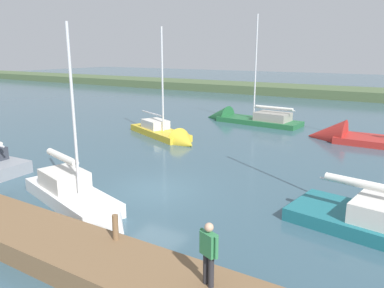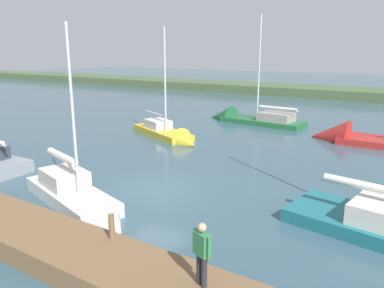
{
  "view_description": "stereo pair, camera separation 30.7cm",
  "coord_description": "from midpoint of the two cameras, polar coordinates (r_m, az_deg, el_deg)",
  "views": [
    {
      "loc": [
        -9.85,
        12.72,
        6.16
      ],
      "look_at": [
        -1.01,
        -1.69,
        1.96
      ],
      "focal_mm": 35.15,
      "sensor_mm": 36.0,
      "label": 1
    },
    {
      "loc": [
        -10.11,
        12.55,
        6.16
      ],
      "look_at": [
        -1.01,
        -1.69,
        1.96
      ],
      "focal_mm": 35.15,
      "sensor_mm": 36.0,
      "label": 2
    }
  ],
  "objects": [
    {
      "name": "far_shoreline",
      "position": [
        55.75,
        22.23,
        6.59
      ],
      "size": [
        180.0,
        8.0,
        2.4
      ],
      "primitive_type": "cube",
      "color": "#4C603D",
      "rests_on": "ground_plane"
    },
    {
      "name": "dock_pier",
      "position": [
        13.33,
        -21.83,
        -13.02
      ],
      "size": [
        25.58,
        2.27,
        0.68
      ],
      "primitive_type": "cube",
      "color": "brown",
      "rests_on": "ground_plane"
    },
    {
      "name": "sailboat_far_left",
      "position": [
        33.93,
        8.34,
        3.62
      ],
      "size": [
        9.13,
        3.25,
        10.3
      ],
      "rotation": [
        0.0,
        0.0,
        -0.09
      ],
      "color": "#236638",
      "rests_on": "ground_plane"
    },
    {
      "name": "sailboat_outer_mooring",
      "position": [
        27.2,
        -3.05,
        1.32
      ],
      "size": [
        7.49,
        4.69,
        8.6
      ],
      "rotation": [
        0.0,
        0.0,
        2.72
      ],
      "color": "gold",
      "rests_on": "ground_plane"
    },
    {
      "name": "sailboat_far_right",
      "position": [
        15.82,
        -16.03,
        -8.54
      ],
      "size": [
        7.01,
        3.55,
        7.97
      ],
      "rotation": [
        0.0,
        0.0,
        2.86
      ],
      "color": "white",
      "rests_on": "ground_plane"
    },
    {
      "name": "mooring_post_near",
      "position": [
        11.68,
        -11.35,
        -12.18
      ],
      "size": [
        0.18,
        0.18,
        0.78
      ],
      "primitive_type": "cylinder",
      "color": "brown",
      "rests_on": "dock_pier"
    },
    {
      "name": "sailboat_inner_slip",
      "position": [
        28.3,
        25.81,
        0.28
      ],
      "size": [
        10.79,
        2.86,
        11.65
      ],
      "rotation": [
        0.0,
        0.0,
        -0.0
      ],
      "color": "#B22823",
      "rests_on": "ground_plane"
    },
    {
      "name": "person_on_dock",
      "position": [
        9.18,
        2.5,
        -15.82
      ],
      "size": [
        0.59,
        0.36,
        1.62
      ],
      "rotation": [
        0.0,
        0.0,
        1.2
      ],
      "color": "#28282D",
      "rests_on": "dock_pier"
    },
    {
      "name": "ground_plane",
      "position": [
        17.24,
        -5.38,
        -7.04
      ],
      "size": [
        200.0,
        200.0,
        0.0
      ],
      "primitive_type": "plane",
      "color": "#385666"
    }
  ]
}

